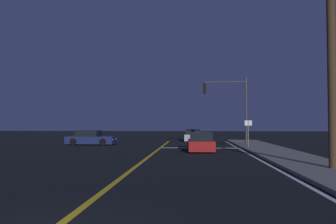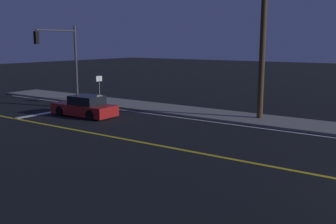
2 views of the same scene
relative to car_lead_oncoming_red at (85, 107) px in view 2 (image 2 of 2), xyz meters
name	(u,v)px [view 2 (image 2 of 2)]	position (x,y,z in m)	size (l,w,h in m)	color
sidewalk_right	(220,115)	(4.88, -7.28, -0.51)	(3.20, 42.07, 0.15)	slate
lane_line_center	(142,142)	(-3.18, -7.28, -0.58)	(0.20, 39.74, 0.01)	gold
lane_line_edge_right	(206,121)	(3.03, -7.28, -0.58)	(0.16, 39.74, 0.01)	white
stop_bar	(56,111)	(0.05, 2.91, -0.58)	(6.46, 0.50, 0.01)	white
car_lead_oncoming_red	(85,107)	(0.00, 0.00, 0.00)	(1.94, 4.47, 1.34)	maroon
traffic_signal_near_right	(62,52)	(2.76, 5.21, 3.40)	(3.83, 0.28, 5.99)	#38383D
utility_pole_right	(263,35)	(5.18, -9.82, 4.54)	(1.63, 0.35, 9.97)	#42301E
street_sign_corner	(99,85)	(3.78, 2.41, 0.95)	(0.56, 0.07, 2.26)	slate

